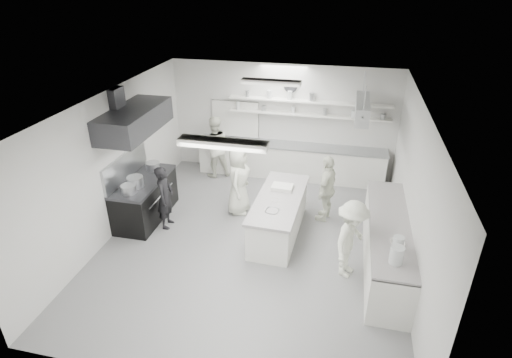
% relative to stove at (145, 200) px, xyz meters
% --- Properties ---
extents(floor, '(6.00, 7.00, 0.02)m').
position_rel_stove_xyz_m(floor, '(2.60, -0.40, -0.46)').
color(floor, gray).
rests_on(floor, ground).
extents(ceiling, '(6.00, 7.00, 0.02)m').
position_rel_stove_xyz_m(ceiling, '(2.60, -0.40, 2.56)').
color(ceiling, white).
rests_on(ceiling, wall_back).
extents(wall_back, '(6.00, 0.04, 3.00)m').
position_rel_stove_xyz_m(wall_back, '(2.60, 3.10, 1.05)').
color(wall_back, silver).
rests_on(wall_back, floor).
extents(wall_front, '(6.00, 0.04, 3.00)m').
position_rel_stove_xyz_m(wall_front, '(2.60, -3.90, 1.05)').
color(wall_front, silver).
rests_on(wall_front, floor).
extents(wall_left, '(0.04, 7.00, 3.00)m').
position_rel_stove_xyz_m(wall_left, '(-0.40, -0.40, 1.05)').
color(wall_left, silver).
rests_on(wall_left, floor).
extents(wall_right, '(0.04, 7.00, 3.00)m').
position_rel_stove_xyz_m(wall_right, '(5.60, -0.40, 1.05)').
color(wall_right, silver).
rests_on(wall_right, floor).
extents(stove, '(0.80, 1.80, 0.90)m').
position_rel_stove_xyz_m(stove, '(0.00, 0.00, 0.00)').
color(stove, black).
rests_on(stove, floor).
extents(exhaust_hood, '(0.85, 2.00, 0.50)m').
position_rel_stove_xyz_m(exhaust_hood, '(0.00, -0.00, 1.90)').
color(exhaust_hood, '#313236').
rests_on(exhaust_hood, wall_left).
extents(back_counter, '(5.00, 0.60, 0.92)m').
position_rel_stove_xyz_m(back_counter, '(2.90, 2.80, 0.01)').
color(back_counter, white).
rests_on(back_counter, floor).
extents(shelf_lower, '(4.20, 0.26, 0.04)m').
position_rel_stove_xyz_m(shelf_lower, '(3.30, 2.97, 1.30)').
color(shelf_lower, white).
rests_on(shelf_lower, wall_back).
extents(shelf_upper, '(4.20, 0.26, 0.04)m').
position_rel_stove_xyz_m(shelf_upper, '(3.30, 2.97, 1.65)').
color(shelf_upper, white).
rests_on(shelf_upper, wall_back).
extents(pass_through_window, '(1.30, 0.04, 1.00)m').
position_rel_stove_xyz_m(pass_through_window, '(1.30, 3.08, 1.00)').
color(pass_through_window, black).
rests_on(pass_through_window, wall_back).
extents(wall_clock, '(0.32, 0.05, 0.32)m').
position_rel_stove_xyz_m(wall_clock, '(2.80, 3.06, 2.00)').
color(wall_clock, white).
rests_on(wall_clock, wall_back).
extents(right_counter, '(0.74, 3.30, 0.94)m').
position_rel_stove_xyz_m(right_counter, '(5.25, -0.60, 0.02)').
color(right_counter, white).
rests_on(right_counter, floor).
extents(pot_rack, '(0.30, 1.60, 0.40)m').
position_rel_stove_xyz_m(pot_rack, '(4.60, 2.00, 1.85)').
color(pot_rack, '#A6A9AD').
rests_on(pot_rack, ceiling).
extents(light_fixture_front, '(1.30, 0.25, 0.10)m').
position_rel_stove_xyz_m(light_fixture_front, '(2.60, -2.20, 2.49)').
color(light_fixture_front, white).
rests_on(light_fixture_front, ceiling).
extents(light_fixture_rear, '(1.30, 0.25, 0.10)m').
position_rel_stove_xyz_m(light_fixture_rear, '(2.60, 1.40, 2.49)').
color(light_fixture_rear, white).
rests_on(light_fixture_rear, ceiling).
extents(prep_island, '(0.93, 2.28, 0.83)m').
position_rel_stove_xyz_m(prep_island, '(3.07, 0.03, -0.03)').
color(prep_island, white).
rests_on(prep_island, floor).
extents(stove_pot, '(0.35, 0.35, 0.27)m').
position_rel_stove_xyz_m(stove_pot, '(0.00, -0.31, 0.60)').
color(stove_pot, '#A6A9AD').
rests_on(stove_pot, stove).
extents(cook_stove, '(0.38, 0.55, 1.44)m').
position_rel_stove_xyz_m(cook_stove, '(0.61, -0.23, 0.27)').
color(cook_stove, black).
rests_on(cook_stove, floor).
extents(cook_back, '(1.04, 0.97, 1.70)m').
position_rel_stove_xyz_m(cook_back, '(0.88, 2.42, 0.40)').
color(cook_back, white).
rests_on(cook_back, floor).
extents(cook_island_left, '(0.54, 0.81, 1.65)m').
position_rel_stove_xyz_m(cook_island_left, '(2.01, 0.72, 0.38)').
color(cook_island_left, white).
rests_on(cook_island_left, floor).
extents(cook_island_right, '(0.61, 0.98, 1.56)m').
position_rel_stove_xyz_m(cook_island_right, '(4.00, 0.85, 0.33)').
color(cook_island_right, white).
rests_on(cook_island_right, floor).
extents(cook_right, '(0.88, 1.13, 1.54)m').
position_rel_stove_xyz_m(cook_right, '(4.57, -1.01, 0.32)').
color(cook_right, white).
rests_on(cook_right, floor).
extents(bowl_island_a, '(0.31, 0.31, 0.07)m').
position_rel_stove_xyz_m(bowl_island_a, '(3.02, -0.52, 0.41)').
color(bowl_island_a, '#A6A9AD').
rests_on(bowl_island_a, prep_island).
extents(bowl_island_b, '(0.22, 0.22, 0.06)m').
position_rel_stove_xyz_m(bowl_island_b, '(3.01, -0.09, 0.41)').
color(bowl_island_b, white).
rests_on(bowl_island_b, prep_island).
extents(bowl_right, '(0.26, 0.26, 0.06)m').
position_rel_stove_xyz_m(bowl_right, '(5.33, -1.23, 0.52)').
color(bowl_right, white).
rests_on(bowl_right, right_counter).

